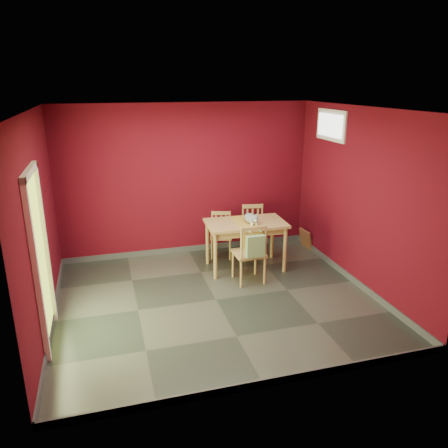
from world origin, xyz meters
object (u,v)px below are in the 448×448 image
object	(u,v)px
tote_bag	(255,246)
picture_frame	(306,239)
cat	(251,217)
chair_near	(250,253)
dining_table	(246,228)
chair_far_right	(254,229)
chair_far_left	(221,234)

from	to	relation	value
tote_bag	picture_frame	size ratio (longest dim) A/B	1.12
tote_bag	cat	xyz separation A→B (m)	(0.18, 0.72, 0.24)
chair_near	tote_bag	size ratio (longest dim) A/B	2.41
dining_table	chair_far_right	size ratio (longest dim) A/B	1.50
chair_far_right	tote_bag	bearing A→B (deg)	-108.70
dining_table	tote_bag	distance (m)	0.79
dining_table	chair_far_left	world-z (taller)	dining_table
chair_far_right	chair_near	distance (m)	1.27
chair_far_right	tote_bag	size ratio (longest dim) A/B	2.21
tote_bag	cat	world-z (taller)	cat
chair_near	tote_bag	world-z (taller)	chair_near
chair_far_right	cat	world-z (taller)	cat
picture_frame	tote_bag	bearing A→B (deg)	-138.17
cat	chair_near	bearing A→B (deg)	-123.04
cat	picture_frame	size ratio (longest dim) A/B	1.17
chair_near	cat	xyz separation A→B (m)	(0.18, 0.49, 0.43)
chair_far_left	tote_bag	size ratio (longest dim) A/B	2.00
chair_far_right	cat	size ratio (longest dim) A/B	2.10
cat	picture_frame	distance (m)	1.66
tote_bag	picture_frame	distance (m)	2.10
picture_frame	chair_far_right	bearing A→B (deg)	177.70
dining_table	chair_far_left	distance (m)	0.75
chair_far_right	cat	bearing A→B (deg)	-113.75
chair_far_left	cat	size ratio (longest dim) A/B	1.90
chair_far_left	tote_bag	distance (m)	1.45
dining_table	cat	world-z (taller)	cat
dining_table	picture_frame	world-z (taller)	dining_table
chair_near	picture_frame	distance (m)	1.92
chair_far_left	chair_near	distance (m)	1.20
chair_far_left	tote_bag	bearing A→B (deg)	-84.37
tote_bag	chair_far_right	bearing A→B (deg)	71.30
chair_near	picture_frame	bearing A→B (deg)	36.59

